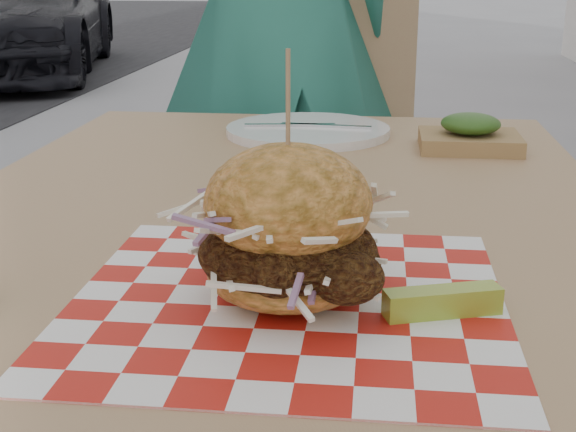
{
  "coord_description": "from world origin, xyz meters",
  "views": [
    {
      "loc": [
        -0.11,
        -0.78,
        1.02
      ],
      "look_at": [
        -0.18,
        -0.17,
        0.82
      ],
      "focal_mm": 50.0,
      "sensor_mm": 36.0,
      "label": 1
    }
  ],
  "objects_px": {
    "car_dark": "(16,12)",
    "sandwich": "(288,234)",
    "patio_chair": "(315,167)",
    "diner": "(276,20)",
    "patio_table": "(276,272)"
  },
  "relations": [
    {
      "from": "car_dark",
      "to": "sandwich",
      "type": "distance_m",
      "value": 7.76
    },
    {
      "from": "patio_chair",
      "to": "sandwich",
      "type": "bearing_deg",
      "value": -106.18
    },
    {
      "from": "diner",
      "to": "patio_chair",
      "type": "xyz_separation_m",
      "value": [
        0.09,
        -0.0,
        -0.34
      ]
    },
    {
      "from": "patio_table",
      "to": "patio_chair",
      "type": "distance_m",
      "value": 1.0
    },
    {
      "from": "car_dark",
      "to": "sandwich",
      "type": "bearing_deg",
      "value": -77.23
    },
    {
      "from": "patio_table",
      "to": "sandwich",
      "type": "bearing_deg",
      "value": -80.56
    },
    {
      "from": "diner",
      "to": "patio_chair",
      "type": "height_order",
      "value": "diner"
    },
    {
      "from": "car_dark",
      "to": "patio_table",
      "type": "relative_size",
      "value": 3.28
    },
    {
      "from": "diner",
      "to": "patio_chair",
      "type": "bearing_deg",
      "value": 155.92
    },
    {
      "from": "car_dark",
      "to": "sandwich",
      "type": "xyz_separation_m",
      "value": [
        3.42,
        -6.97,
        0.24
      ]
    },
    {
      "from": "diner",
      "to": "patio_table",
      "type": "xyz_separation_m",
      "value": [
        0.13,
        -1.0,
        -0.23
      ]
    },
    {
      "from": "car_dark",
      "to": "patio_chair",
      "type": "relative_size",
      "value": 4.14
    },
    {
      "from": "car_dark",
      "to": "sandwich",
      "type": "relative_size",
      "value": 19.0
    },
    {
      "from": "diner",
      "to": "car_dark",
      "type": "height_order",
      "value": "diner"
    },
    {
      "from": "diner",
      "to": "sandwich",
      "type": "height_order",
      "value": "diner"
    }
  ]
}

